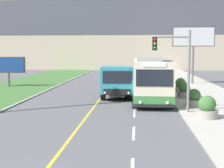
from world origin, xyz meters
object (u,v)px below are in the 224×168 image
dump_truck (119,82)px  billboard_large (193,40)px  planter_round_far (181,86)px  planter_round_near (207,108)px  planter_round_third (184,91)px  planter_round_second (194,99)px  city_bus (150,78)px  traffic_light_mast (177,60)px  billboard_small (8,66)px

dump_truck → billboard_large: bearing=54.8°
billboard_large → planter_round_far: bearing=-108.1°
dump_truck → planter_round_far: dump_truck is taller
planter_round_near → planter_round_third: size_ratio=1.02×
billboard_large → planter_round_near: (-2.42, -18.44, -4.40)m
planter_round_second → planter_round_far: size_ratio=0.94×
city_bus → planter_round_third: (2.70, -0.22, -1.01)m
traffic_light_mast → billboard_small: (-15.88, 12.77, -1.01)m
billboard_small → planter_round_near: billboard_small is taller
planter_round_second → planter_round_third: planter_round_third is taller
planter_round_far → billboard_large: bearing=71.9°
billboard_small → planter_round_third: 18.64m
billboard_large → planter_round_near: 19.11m
billboard_large → planter_round_third: bearing=-103.1°
planter_round_third → billboard_small: bearing=158.3°
billboard_small → billboard_large: bearing=11.3°
city_bus → planter_round_second: (2.78, -4.03, -1.04)m
traffic_light_mast → planter_round_near: (1.48, -1.71, -2.60)m
billboard_small → planter_round_third: size_ratio=2.95×
planter_round_near → city_bus: bearing=109.6°
billboard_large → planter_round_second: bearing=-99.5°
traffic_light_mast → planter_round_second: traffic_light_mast is taller
traffic_light_mast → billboard_small: size_ratio=1.38×
billboard_large → dump_truck: bearing=-125.2°
planter_round_near → planter_round_second: planter_round_near is taller
planter_round_second → planter_round_far: (0.15, 7.62, 0.03)m
traffic_light_mast → planter_round_near: size_ratio=3.99×
billboard_large → planter_round_third: (-2.52, -10.81, -4.41)m
city_bus → billboard_small: 16.02m
city_bus → planter_round_second: bearing=-55.4°
planter_round_second → planter_round_far: bearing=88.9°
planter_round_third → planter_round_second: bearing=-88.7°
dump_truck → billboard_small: billboard_small is taller
dump_truck → planter_round_near: (5.33, -7.46, -0.68)m
billboard_small → planter_round_third: billboard_small is taller
dump_truck → planter_round_far: 6.79m
dump_truck → planter_round_near: size_ratio=5.33×
traffic_light_mast → planter_round_far: 10.20m
dump_truck → planter_round_far: size_ratio=5.41×
planter_round_near → planter_round_third: 7.62m
planter_round_third → planter_round_far: size_ratio=0.99×
dump_truck → planter_round_second: (5.31, -3.65, -0.71)m
traffic_light_mast → planter_round_second: bearing=55.1°
dump_truck → billboard_small: (-12.04, 7.01, 0.91)m
dump_truck → billboard_small: size_ratio=1.85×
planter_round_near → planter_round_second: size_ratio=1.08×
billboard_small → planter_round_near: size_ratio=2.89×
billboard_small → city_bus: bearing=-24.5°
billboard_large → planter_round_far: size_ratio=5.19×
dump_truck → planter_round_near: dump_truck is taller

